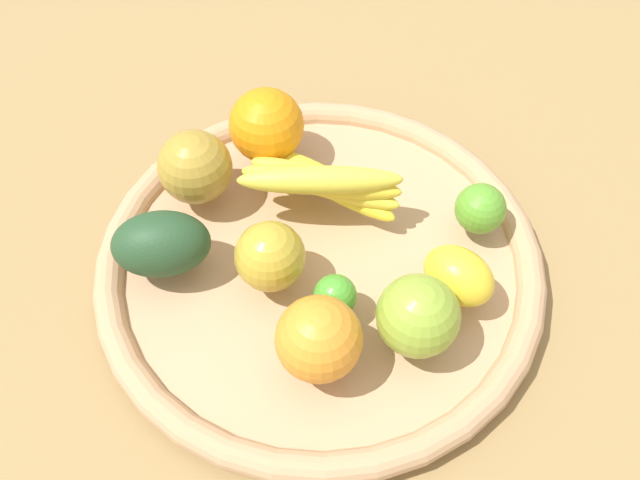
{
  "coord_description": "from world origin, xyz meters",
  "views": [
    {
      "loc": [
        0.38,
        -0.08,
        0.59
      ],
      "look_at": [
        0.0,
        0.0,
        0.06
      ],
      "focal_mm": 38.32,
      "sensor_mm": 36.0,
      "label": 1
    }
  ],
  "objects_px": {
    "avocado": "(161,244)",
    "lime_1": "(336,296)",
    "lime_0": "(479,206)",
    "apple_2": "(270,256)",
    "orange_0": "(267,126)",
    "apple_1": "(195,167)",
    "lemon_0": "(459,276)",
    "banana_bunch": "(323,182)",
    "orange_1": "(319,339)",
    "apple_0": "(418,316)"
  },
  "relations": [
    {
      "from": "avocado",
      "to": "lime_1",
      "type": "bearing_deg",
      "value": 60.91
    },
    {
      "from": "lime_1",
      "to": "lime_0",
      "type": "height_order",
      "value": "lime_0"
    },
    {
      "from": "apple_2",
      "to": "orange_0",
      "type": "height_order",
      "value": "orange_0"
    },
    {
      "from": "apple_1",
      "to": "lime_1",
      "type": "height_order",
      "value": "apple_1"
    },
    {
      "from": "lemon_0",
      "to": "lime_1",
      "type": "distance_m",
      "value": 0.12
    },
    {
      "from": "orange_0",
      "to": "lime_1",
      "type": "relative_size",
      "value": 1.99
    },
    {
      "from": "apple_2",
      "to": "banana_bunch",
      "type": "distance_m",
      "value": 0.11
    },
    {
      "from": "lemon_0",
      "to": "apple_1",
      "type": "bearing_deg",
      "value": -128.12
    },
    {
      "from": "avocado",
      "to": "lime_0",
      "type": "relative_size",
      "value": 1.84
    },
    {
      "from": "avocado",
      "to": "orange_0",
      "type": "height_order",
      "value": "orange_0"
    },
    {
      "from": "lemon_0",
      "to": "lime_0",
      "type": "xyz_separation_m",
      "value": [
        -0.08,
        0.05,
        -0.0
      ]
    },
    {
      "from": "orange_1",
      "to": "banana_bunch",
      "type": "distance_m",
      "value": 0.18
    },
    {
      "from": "avocado",
      "to": "apple_1",
      "type": "bearing_deg",
      "value": 153.8
    },
    {
      "from": "orange_0",
      "to": "lime_0",
      "type": "bearing_deg",
      "value": 53.21
    },
    {
      "from": "avocado",
      "to": "lemon_0",
      "type": "distance_m",
      "value": 0.28
    },
    {
      "from": "orange_1",
      "to": "lemon_0",
      "type": "height_order",
      "value": "orange_1"
    },
    {
      "from": "apple_2",
      "to": "orange_1",
      "type": "bearing_deg",
      "value": 14.93
    },
    {
      "from": "apple_1",
      "to": "banana_bunch",
      "type": "height_order",
      "value": "apple_1"
    },
    {
      "from": "banana_bunch",
      "to": "lemon_0",
      "type": "xyz_separation_m",
      "value": [
        0.13,
        0.1,
        -0.01
      ]
    },
    {
      "from": "banana_bunch",
      "to": "lime_0",
      "type": "distance_m",
      "value": 0.16
    },
    {
      "from": "apple_2",
      "to": "lime_0",
      "type": "distance_m",
      "value": 0.22
    },
    {
      "from": "apple_1",
      "to": "apple_2",
      "type": "distance_m",
      "value": 0.14
    },
    {
      "from": "orange_1",
      "to": "apple_1",
      "type": "bearing_deg",
      "value": -159.46
    },
    {
      "from": "apple_2",
      "to": "lime_0",
      "type": "xyz_separation_m",
      "value": [
        -0.02,
        0.22,
        -0.01
      ]
    },
    {
      "from": "apple_0",
      "to": "orange_1",
      "type": "bearing_deg",
      "value": -87.37
    },
    {
      "from": "lemon_0",
      "to": "lime_0",
      "type": "relative_size",
      "value": 1.37
    },
    {
      "from": "orange_1",
      "to": "banana_bunch",
      "type": "height_order",
      "value": "orange_1"
    },
    {
      "from": "orange_1",
      "to": "orange_0",
      "type": "xyz_separation_m",
      "value": [
        -0.26,
        -0.0,
        0.0
      ]
    },
    {
      "from": "banana_bunch",
      "to": "orange_0",
      "type": "xyz_separation_m",
      "value": [
        -0.09,
        -0.04,
        0.01
      ]
    },
    {
      "from": "banana_bunch",
      "to": "lime_1",
      "type": "distance_m",
      "value": 0.13
    },
    {
      "from": "banana_bunch",
      "to": "orange_0",
      "type": "bearing_deg",
      "value": -152.76
    },
    {
      "from": "apple_1",
      "to": "orange_0",
      "type": "distance_m",
      "value": 0.09
    },
    {
      "from": "avocado",
      "to": "lime_1",
      "type": "xyz_separation_m",
      "value": [
        0.08,
        0.15,
        -0.01
      ]
    },
    {
      "from": "apple_2",
      "to": "banana_bunch",
      "type": "bearing_deg",
      "value": 139.15
    },
    {
      "from": "apple_0",
      "to": "apple_1",
      "type": "bearing_deg",
      "value": -141.4
    },
    {
      "from": "orange_1",
      "to": "apple_2",
      "type": "distance_m",
      "value": 0.1
    },
    {
      "from": "apple_1",
      "to": "lemon_0",
      "type": "bearing_deg",
      "value": 51.88
    },
    {
      "from": "lime_1",
      "to": "orange_0",
      "type": "bearing_deg",
      "value": -172.48
    },
    {
      "from": "apple_1",
      "to": "lemon_0",
      "type": "xyz_separation_m",
      "value": [
        0.18,
        0.22,
        -0.01
      ]
    },
    {
      "from": "avocado",
      "to": "orange_1",
      "type": "bearing_deg",
      "value": 42.92
    },
    {
      "from": "lime_0",
      "to": "lemon_0",
      "type": "bearing_deg",
      "value": -32.46
    },
    {
      "from": "lemon_0",
      "to": "apple_0",
      "type": "relative_size",
      "value": 0.94
    },
    {
      "from": "orange_0",
      "to": "apple_0",
      "type": "relative_size",
      "value": 1.08
    },
    {
      "from": "lemon_0",
      "to": "apple_0",
      "type": "distance_m",
      "value": 0.07
    },
    {
      "from": "orange_1",
      "to": "orange_0",
      "type": "bearing_deg",
      "value": -179.81
    },
    {
      "from": "orange_1",
      "to": "apple_2",
      "type": "height_order",
      "value": "orange_1"
    },
    {
      "from": "lemon_0",
      "to": "orange_0",
      "type": "bearing_deg",
      "value": -146.67
    },
    {
      "from": "apple_1",
      "to": "avocado",
      "type": "bearing_deg",
      "value": -26.2
    },
    {
      "from": "lemon_0",
      "to": "lime_1",
      "type": "xyz_separation_m",
      "value": [
        -0.01,
        -0.12,
        -0.01
      ]
    },
    {
      "from": "orange_1",
      "to": "lime_1",
      "type": "relative_size",
      "value": 1.87
    }
  ]
}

